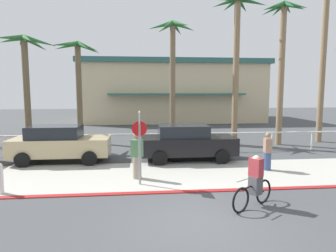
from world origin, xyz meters
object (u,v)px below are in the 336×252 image
at_px(palm_tree_2, 78,66).
at_px(car_black_2, 187,142).
at_px(palm_tree_4, 237,37).
at_px(car_tan_1, 60,143).
at_px(palm_tree_3, 172,55).
at_px(stop_sign_bike_lane, 140,137).
at_px(palm_tree_1, 26,64).
at_px(palm_tree_5, 282,41).
at_px(palm_tree_6, 326,24).
at_px(pedestrian_0, 267,153).
at_px(pedestrian_1, 137,158).
at_px(cyclist_black_0, 255,183).
at_px(bollard_0, 0,178).

height_order(palm_tree_2, car_black_2, palm_tree_2).
xyz_separation_m(palm_tree_4, car_tan_1, (-9.48, -3.59, -5.59)).
distance_m(palm_tree_2, palm_tree_3, 6.02).
height_order(stop_sign_bike_lane, palm_tree_1, palm_tree_1).
bearing_deg(palm_tree_3, palm_tree_5, -16.87).
bearing_deg(palm_tree_3, palm_tree_2, 178.51).
distance_m(palm_tree_4, palm_tree_6, 5.95).
distance_m(stop_sign_bike_lane, palm_tree_3, 10.06).
bearing_deg(palm_tree_2, pedestrian_0, -40.71).
relative_size(car_black_2, pedestrian_1, 2.54).
bearing_deg(palm_tree_6, cyclist_black_0, -129.86).
bearing_deg(car_black_2, palm_tree_3, 90.75).
bearing_deg(palm_tree_2, car_black_2, -43.22).
distance_m(palm_tree_6, cyclist_black_0, 14.81).
distance_m(stop_sign_bike_lane, pedestrian_0, 5.50).
xyz_separation_m(stop_sign_bike_lane, car_tan_1, (-3.66, 3.75, -0.81)).
distance_m(bollard_0, palm_tree_3, 12.62).
height_order(palm_tree_1, palm_tree_6, palm_tree_6).
height_order(car_tan_1, cyclist_black_0, car_tan_1).
distance_m(stop_sign_bike_lane, car_tan_1, 5.31).
bearing_deg(car_black_2, pedestrian_0, -35.05).
height_order(palm_tree_5, palm_tree_6, palm_tree_6).
bearing_deg(palm_tree_5, bollard_0, -149.59).
xyz_separation_m(palm_tree_5, car_tan_1, (-12.16, -3.34, -5.38)).
bearing_deg(cyclist_black_0, stop_sign_bike_lane, 144.54).
bearing_deg(palm_tree_4, palm_tree_6, 4.69).
relative_size(stop_sign_bike_lane, pedestrian_1, 1.47).
distance_m(bollard_0, palm_tree_4, 14.20).
height_order(palm_tree_1, palm_tree_4, palm_tree_4).
bearing_deg(bollard_0, palm_tree_1, 103.62).
xyz_separation_m(palm_tree_4, car_black_2, (-3.58, -3.85, -5.59)).
distance_m(stop_sign_bike_lane, palm_tree_1, 10.60).
distance_m(stop_sign_bike_lane, bollard_0, 4.61).
distance_m(palm_tree_4, cyclist_black_0, 11.53).
height_order(stop_sign_bike_lane, car_tan_1, stop_sign_bike_lane).
bearing_deg(palm_tree_3, palm_tree_1, -171.96).
height_order(palm_tree_1, car_tan_1, palm_tree_1).
bearing_deg(car_black_2, car_tan_1, 177.52).
relative_size(palm_tree_5, car_tan_1, 1.94).
height_order(palm_tree_4, palm_tree_5, palm_tree_4).
bearing_deg(palm_tree_3, bollard_0, -124.71).
relative_size(stop_sign_bike_lane, palm_tree_4, 0.29).
xyz_separation_m(bollard_0, palm_tree_4, (10.24, 7.83, 5.95)).
bearing_deg(palm_tree_6, palm_tree_5, -167.05).
relative_size(palm_tree_2, car_tan_1, 1.45).
distance_m(bollard_0, pedestrian_0, 9.85).
bearing_deg(palm_tree_4, pedestrian_1, -131.79).
bearing_deg(palm_tree_6, palm_tree_1, -179.94).
bearing_deg(stop_sign_bike_lane, palm_tree_1, 129.52).
relative_size(car_tan_1, pedestrian_0, 2.79).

